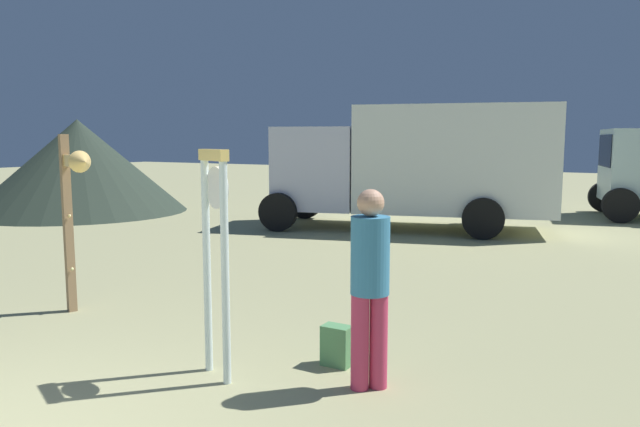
% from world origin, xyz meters
% --- Properties ---
extents(standing_clock, '(0.44, 0.26, 2.06)m').
position_xyz_m(standing_clock, '(0.62, 2.10, 1.26)').
color(standing_clock, white).
rests_on(standing_clock, ground_plane).
extents(arrow_sign, '(0.88, 0.48, 2.20)m').
position_xyz_m(arrow_sign, '(-2.05, 2.69, 1.46)').
color(arrow_sign, '#997752').
rests_on(arrow_sign, ground_plane).
extents(person_near_clock, '(0.33, 0.33, 1.73)m').
position_xyz_m(person_near_clock, '(1.92, 2.55, 0.97)').
color(person_near_clock, '#C93659').
rests_on(person_near_clock, ground_plane).
extents(backpack, '(0.28, 0.21, 0.39)m').
position_xyz_m(backpack, '(1.43, 2.87, 0.19)').
color(backpack, '#539158').
rests_on(backpack, ground_plane).
extents(box_truck_near, '(7.09, 4.16, 2.91)m').
position_xyz_m(box_truck_near, '(-1.04, 11.54, 1.60)').
color(box_truck_near, white).
rests_on(box_truck_near, ground_plane).
extents(dome_tent, '(6.18, 6.18, 2.74)m').
position_xyz_m(dome_tent, '(-10.97, 9.75, 1.37)').
color(dome_tent, '#273328').
rests_on(dome_tent, ground_plane).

